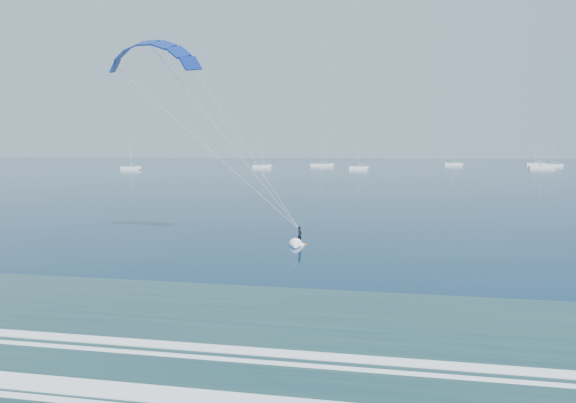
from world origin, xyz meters
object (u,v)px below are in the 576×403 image
Objects in this scene: sailboat_1 at (262,166)px; sailboat_4 at (453,164)px; sailboat_2 at (322,165)px; sailboat_8 at (535,164)px; kitesurfer_rig at (225,137)px; sailboat_3 at (358,168)px; sailboat_7 at (551,165)px; sailboat_0 at (131,168)px; sailboat_5 at (541,167)px.

sailboat_1 is 100.10m from sailboat_4.
sailboat_2 is 1.21× the size of sailboat_8.
kitesurfer_rig is 249.97m from sailboat_8.
sailboat_2 reaches higher than sailboat_3.
sailboat_2 is (23.19, 24.79, 0.02)m from sailboat_1.
sailboat_7 is (86.22, 48.60, 0.01)m from sailboat_3.
sailboat_2 reaches higher than sailboat_1.
kitesurfer_rig is 1.24× the size of sailboat_2.
kitesurfer_rig is at bearing -59.98° from sailboat_0.
sailboat_7 reaches higher than sailboat_0.
sailboat_5 reaches higher than sailboat_8.
sailboat_7 is at bearing -16.13° from sailboat_4.
sailboat_1 is 0.85× the size of sailboat_5.
kitesurfer_rig is at bearing -110.30° from sailboat_8.
sailboat_7 is at bearing 65.99° from sailboat_5.
sailboat_8 is at bearing 38.40° from sailboat_3.
sailboat_2 is at bearing 46.91° from sailboat_1.
kitesurfer_rig is at bearing -112.08° from sailboat_5.
sailboat_4 is at bearing 22.45° from sailboat_2.
sailboat_3 is (2.53, 167.63, -8.22)m from kitesurfer_rig.
sailboat_0 is at bearing -148.72° from sailboat_4.
sailboat_0 is 0.83× the size of sailboat_7.
sailboat_1 reaches higher than sailboat_3.
sailboat_8 is at bearing 24.26° from sailboat_1.
sailboat_2 reaches higher than sailboat_8.
sailboat_2 is 107.73m from sailboat_8.
sailboat_2 reaches higher than sailboat_4.
sailboat_4 is (132.32, 80.39, 0.01)m from sailboat_0.
kitesurfer_rig is at bearing -112.31° from sailboat_7.
sailboat_5 is 1.12× the size of sailboat_8.
sailboat_2 is 1.39× the size of sailboat_3.
sailboat_5 is at bearing -7.17° from sailboat_2.
sailboat_8 is at bearing 96.57° from sailboat_7.
kitesurfer_rig is 233.88m from sailboat_7.
sailboat_1 is 33.94m from sailboat_2.
sailboat_1 is at bearing -163.19° from sailboat_7.
sailboat_8 is at bearing 17.29° from sailboat_2.
kitesurfer_rig is 1.57× the size of sailboat_1.
kitesurfer_rig reaches higher than sailboat_7.
sailboat_2 reaches higher than sailboat_0.
sailboat_0 is at bearing -147.32° from sailboat_1.
sailboat_2 is at bearing 118.38° from sailboat_3.
kitesurfer_rig reaches higher than sailboat_5.
sailboat_1 is at bearing -155.74° from sailboat_8.
sailboat_5 is (116.70, 13.02, 0.01)m from sailboat_1.
kitesurfer_rig is at bearing -101.59° from sailboat_4.
sailboat_3 is at bearing 12.60° from sailboat_0.
kitesurfer_rig is 1.50× the size of sailboat_8.
sailboat_8 is (39.83, 5.97, 0.00)m from sailboat_4.
sailboat_3 is at bearing -162.96° from sailboat_5.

